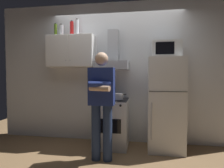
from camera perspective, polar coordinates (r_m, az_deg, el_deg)
The scene contains 13 objects.
ground_plane at distance 3.48m, azimuth 0.00°, elevation -19.26°, with size 7.00×7.00×0.00m, color olive.
back_wall_tiled at distance 3.82m, azimuth 1.46°, elevation 3.42°, with size 4.80×0.10×2.70m, color white.
upper_cabinet at distance 3.84m, azimuth -11.84°, elevation 9.34°, with size 0.90×0.37×0.60m.
stove_oven at distance 3.59m, azimuth -0.14°, elevation -11.32°, with size 0.60×0.62×0.87m.
range_hood at distance 3.62m, azimuth 0.19°, elevation 7.38°, with size 0.60×0.44×0.75m.
refrigerator at distance 3.49m, azimuth 15.50°, elevation -5.67°, with size 0.60×0.62×1.60m.
microwave at distance 3.50m, azimuth 15.66°, elevation 9.78°, with size 0.48×0.37×0.28m.
person_standing at distance 2.92m, azimuth -3.08°, elevation -5.20°, with size 0.38×0.33×1.64m.
cooking_pot at distance 3.37m, azimuth 1.71°, elevation -3.67°, with size 0.29×0.19×0.11m.
bottle_vodka_clear at distance 3.89m, azimuth -10.26°, elevation 16.04°, with size 0.07×0.07×0.32m.
bottle_soda_red at distance 3.89m, azimuth -11.75°, elevation 15.72°, with size 0.07×0.07×0.28m.
bottle_canister_steel at distance 4.02m, azimuth -14.75°, elevation 14.96°, with size 0.10×0.10×0.24m.
bottle_olive_oil at distance 4.04m, azimuth -16.27°, elevation 15.00°, with size 0.06×0.06×0.25m.
Camera 1 is at (0.52, -3.19, 1.30)m, focal length 31.04 mm.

